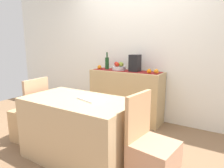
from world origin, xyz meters
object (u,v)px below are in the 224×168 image
(fruit_bowl, at_px, (119,68))
(coffee_maker, at_px, (135,63))
(dining_table, at_px, (79,129))
(chair_by_corner, at_px, (152,160))
(wine_bottle, at_px, (107,63))
(sideboard_console, at_px, (126,95))
(chair_near_window, at_px, (31,122))
(open_book, at_px, (92,98))

(fruit_bowl, relative_size, coffee_maker, 0.84)
(dining_table, xyz_separation_m, chair_by_corner, (0.91, 0.00, -0.10))
(fruit_bowl, bearing_deg, dining_table, -79.33)
(wine_bottle, height_order, chair_by_corner, wine_bottle)
(sideboard_console, height_order, coffee_maker, coffee_maker)
(wine_bottle, relative_size, coffee_maker, 1.11)
(coffee_maker, xyz_separation_m, chair_by_corner, (0.86, -1.41, -0.77))
(fruit_bowl, relative_size, chair_near_window, 0.27)
(coffee_maker, bearing_deg, dining_table, -91.87)
(wine_bottle, relative_size, open_book, 1.14)
(chair_near_window, height_order, chair_by_corner, same)
(dining_table, bearing_deg, wine_bottle, 110.21)
(open_book, relative_size, chair_near_window, 0.31)
(wine_bottle, distance_m, chair_by_corner, 2.14)
(coffee_maker, bearing_deg, open_book, -85.68)
(chair_near_window, bearing_deg, coffee_maker, 55.99)
(dining_table, relative_size, open_book, 4.60)
(coffee_maker, bearing_deg, fruit_bowl, 180.00)
(dining_table, distance_m, open_book, 0.41)
(coffee_maker, distance_m, chair_by_corner, 1.82)
(open_book, xyz_separation_m, chair_by_corner, (0.76, -0.07, -0.48))
(coffee_maker, distance_m, chair_near_window, 1.87)
(fruit_bowl, xyz_separation_m, open_book, (0.41, -1.35, -0.18))
(wine_bottle, xyz_separation_m, open_book, (0.67, -1.35, -0.26))
(open_book, distance_m, chair_near_window, 1.16)
(sideboard_console, xyz_separation_m, dining_table, (0.12, -1.41, -0.08))
(open_book, bearing_deg, fruit_bowl, 121.95)
(sideboard_console, bearing_deg, chair_near_window, -119.16)
(sideboard_console, height_order, dining_table, sideboard_console)
(wine_bottle, distance_m, dining_table, 1.64)
(chair_near_window, bearing_deg, sideboard_console, 60.84)
(coffee_maker, distance_m, dining_table, 1.56)
(fruit_bowl, height_order, open_book, fruit_bowl)
(sideboard_console, distance_m, wine_bottle, 0.69)
(sideboard_console, distance_m, chair_by_corner, 1.76)
(coffee_maker, height_order, open_book, coffee_maker)
(sideboard_console, relative_size, wine_bottle, 4.10)
(open_book, bearing_deg, sideboard_console, 116.05)
(wine_bottle, bearing_deg, sideboard_console, 0.00)
(fruit_bowl, bearing_deg, open_book, -72.89)
(fruit_bowl, relative_size, wine_bottle, 0.76)
(fruit_bowl, xyz_separation_m, chair_by_corner, (1.17, -1.41, -0.67))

